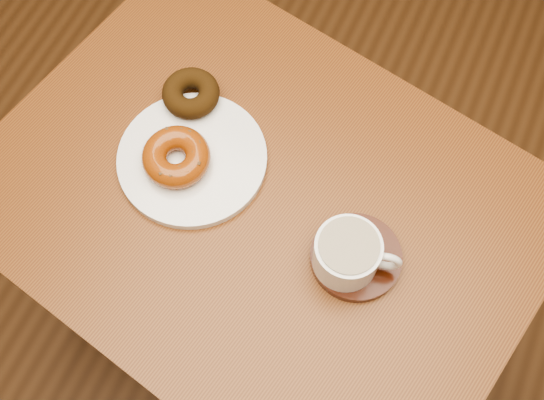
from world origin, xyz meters
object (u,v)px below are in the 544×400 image
at_px(cafe_table, 261,231).
at_px(saucer, 356,257).
at_px(coffee_cup, 348,253).
at_px(donut_plate, 192,159).

relative_size(cafe_table, saucer, 7.12).
relative_size(saucer, coffee_cup, 1.07).
distance_m(donut_plate, saucer, 0.30).
bearing_deg(cafe_table, donut_plate, -176.53).
height_order(cafe_table, donut_plate, donut_plate).
distance_m(cafe_table, donut_plate, 0.18).
relative_size(cafe_table, donut_plate, 4.10).
bearing_deg(saucer, cafe_table, 170.45).
xyz_separation_m(cafe_table, donut_plate, (-0.12, 0.02, 0.13)).
bearing_deg(cafe_table, coffee_cup, -3.16).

